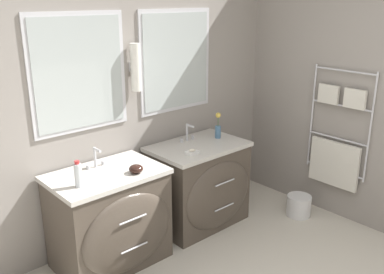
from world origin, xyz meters
The scene contains 11 objects.
wall_back centered at (0.01, 2.26, 1.31)m, with size 5.44×0.17×2.60m.
wall_right centered at (1.95, 1.00, 1.29)m, with size 0.13×4.34×2.60m.
vanity_left centered at (-0.22, 1.87, 0.41)m, with size 0.90×0.66×0.81m.
vanity_right centered at (0.77, 1.87, 0.41)m, with size 0.90×0.66×0.81m.
faucet_left centered at (-0.22, 2.06, 0.89)m, with size 0.17×0.11×0.17m.
faucet_right centered at (0.77, 2.06, 0.89)m, with size 0.17×0.11×0.17m.
toiletry_bottle centered at (-0.51, 1.81, 0.90)m, with size 0.06×0.06×0.20m.
amenity_bowl centered at (-0.05, 1.75, 0.84)m, with size 0.11×0.11×0.07m.
flower_vase centered at (1.05, 1.93, 0.91)m, with size 0.06×0.06×0.26m.
soap_dish centered at (0.56, 1.77, 0.82)m, with size 0.11×0.08×0.04m.
waste_bin centered at (1.62, 1.32, 0.11)m, with size 0.25×0.25×0.21m.
Camera 1 is at (-1.80, -0.85, 2.13)m, focal length 40.00 mm.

